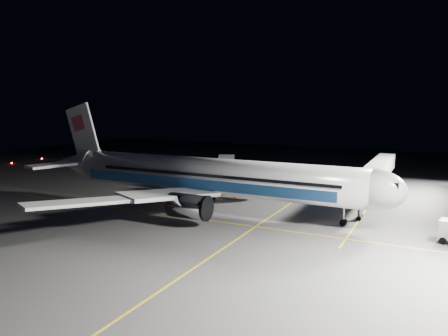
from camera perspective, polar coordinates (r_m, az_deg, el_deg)
ground at (r=69.13m, az=-1.66°, el=-5.37°), size 200.00×200.00×0.00m
guide_line_main at (r=65.16m, az=6.16°, el=-6.30°), size 0.25×80.00×0.01m
guide_line_cross at (r=64.07m, az=-4.21°, el=-6.53°), size 70.00×0.25×0.01m
guide_line_side at (r=71.79m, az=18.05°, el=-5.27°), size 0.25×40.00×0.01m
airliner at (r=68.56m, az=-2.48°, el=-1.08°), size 61.48×54.22×16.64m
jet_bridge at (r=78.73m, az=19.08°, el=-0.71°), size 3.60×34.40×6.30m
baggage_tug at (r=78.71m, az=-0.83°, el=-3.10°), size 2.34×2.01×1.51m
safety_cone_a at (r=74.37m, az=-0.14°, el=-4.09°), size 0.44×0.44×0.66m
safety_cone_b at (r=76.62m, az=1.40°, el=-3.71°), size 0.45×0.45×0.68m
safety_cone_c at (r=82.50m, az=-1.82°, el=-2.86°), size 0.36×0.36×0.54m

